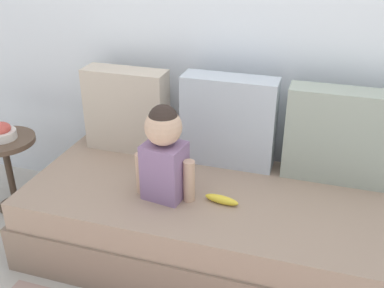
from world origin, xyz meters
TOP-DOWN VIEW (x-y plane):
  - ground_plane at (0.00, 0.00)m, footprint 12.00×12.00m
  - back_wall at (0.00, 0.55)m, footprint 5.13×0.10m
  - couch at (0.00, 0.00)m, footprint 1.93×0.85m
  - throw_pillow_left at (-0.60, 0.32)m, footprint 0.47×0.16m
  - throw_pillow_center at (0.00, 0.32)m, footprint 0.50×0.16m
  - throw_pillow_right at (0.60, 0.32)m, footprint 0.59×0.16m
  - toddler at (-0.21, -0.10)m, footprint 0.30×0.19m
  - banana at (0.07, -0.09)m, footprint 0.17×0.07m
  - side_table at (-1.29, 0.08)m, footprint 0.37×0.37m
  - fruit_bowl at (-1.29, 0.08)m, footprint 0.17×0.17m

SIDE VIEW (x-z plane):
  - ground_plane at x=0.00m, z-range 0.00..0.00m
  - couch at x=0.00m, z-range 0.00..0.40m
  - side_table at x=-1.29m, z-range 0.13..0.60m
  - banana at x=0.07m, z-range 0.41..0.45m
  - fruit_bowl at x=-1.29m, z-range 0.47..0.57m
  - throw_pillow_left at x=-0.60m, z-range 0.41..0.88m
  - throw_pillow_right at x=0.60m, z-range 0.41..0.89m
  - toddler at x=-0.21m, z-range 0.41..0.89m
  - throw_pillow_center at x=0.00m, z-range 0.41..0.90m
  - back_wall at x=0.00m, z-range 0.00..2.31m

